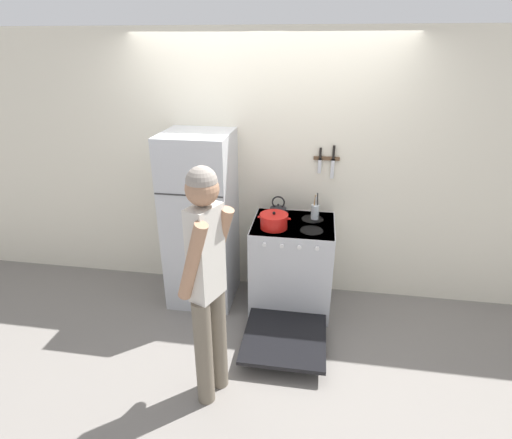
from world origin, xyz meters
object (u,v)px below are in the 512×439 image
dutch_oven_pot (274,221)px  tea_kettle (278,211)px  stove_range (292,267)px  person (207,277)px  refrigerator (201,221)px  utensil_jar (315,211)px

dutch_oven_pot → tea_kettle: bearing=87.0°
stove_range → person: (-0.49, -1.16, 0.56)m
refrigerator → tea_kettle: size_ratio=8.05×
person → dutch_oven_pot: bearing=5.6°
refrigerator → person: person is taller
refrigerator → dutch_oven_pot: size_ratio=5.70×
dutch_oven_pot → person: (-0.32, -1.07, 0.05)m
stove_range → dutch_oven_pot: 0.55m
person → refrigerator: bearing=40.3°
stove_range → person: 1.38m
tea_kettle → refrigerator: bearing=-171.0°
utensil_jar → tea_kettle: bearing=-179.0°
refrigerator → stove_range: size_ratio=1.26×
refrigerator → tea_kettle: (0.73, 0.12, 0.10)m
stove_range → person: size_ratio=0.77×
refrigerator → stove_range: refrigerator is taller
stove_range → tea_kettle: tea_kettle is taller
stove_range → utensil_jar: (0.19, 0.17, 0.52)m
dutch_oven_pot → person: 1.12m
refrigerator → tea_kettle: refrigerator is taller
utensil_jar → person: 1.50m
dutch_oven_pot → utensil_jar: bearing=36.2°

